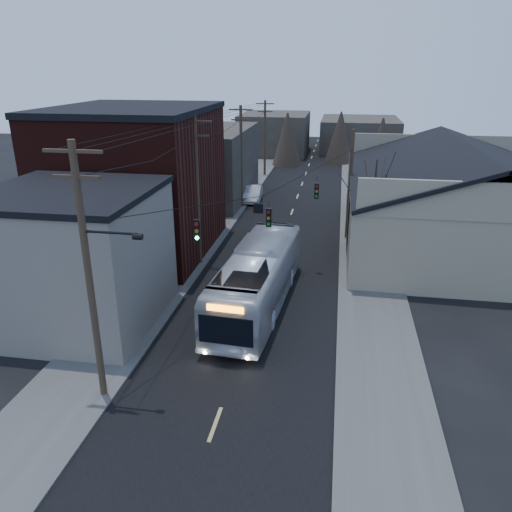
{
  "coord_description": "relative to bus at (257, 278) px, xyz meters",
  "views": [
    {
      "loc": [
        4.1,
        -13.05,
        12.87
      ],
      "look_at": [
        -0.14,
        12.34,
        3.0
      ],
      "focal_mm": 35.0,
      "sensor_mm": 36.0,
      "label": 1
    }
  ],
  "objects": [
    {
      "name": "utility_lines",
      "position": [
        -3.08,
        12.0,
        3.22
      ],
      "size": [
        11.24,
        45.28,
        10.5
      ],
      "color": "#382B1E",
      "rests_on": "ground"
    },
    {
      "name": "warehouse",
      "position": [
        13.03,
        12.85,
        0.96
      ],
      "size": [
        16.16,
        20.6,
        7.73
      ],
      "color": "gray",
      "rests_on": "ground"
    },
    {
      "name": "sidewalk_right",
      "position": [
        6.53,
        17.85,
        -1.68
      ],
      "size": [
        4.0,
        110.0,
        0.12
      ],
      "primitive_type": "cube",
      "color": "#474744",
      "rests_on": "ground"
    },
    {
      "name": "building_brick",
      "position": [
        -9.97,
        7.85,
        3.26
      ],
      "size": [
        10.0,
        12.0,
        10.0
      ],
      "primitive_type": "cube",
      "color": "black",
      "rests_on": "ground"
    },
    {
      "name": "bus",
      "position": [
        0.0,
        0.0,
        0.0
      ],
      "size": [
        3.77,
        12.66,
        3.48
      ],
      "primitive_type": "imported",
      "rotation": [
        0.0,
        0.0,
        3.07
      ],
      "color": "#B6BAC3",
      "rests_on": "ground"
    },
    {
      "name": "building_far_left",
      "position": [
        -5.97,
        52.85,
        1.26
      ],
      "size": [
        10.0,
        12.0,
        6.0
      ],
      "primitive_type": "cube",
      "color": "#332E29",
      "rests_on": "ground"
    },
    {
      "name": "building_clapboard",
      "position": [
        -8.97,
        -3.15,
        1.76
      ],
      "size": [
        8.0,
        8.0,
        7.0
      ],
      "primitive_type": "cube",
      "color": "slate",
      "rests_on": "ground"
    },
    {
      "name": "ground",
      "position": [
        0.03,
        -12.15,
        -1.74
      ],
      "size": [
        160.0,
        160.0,
        0.0
      ],
      "primitive_type": "plane",
      "color": "black",
      "rests_on": "ground"
    },
    {
      "name": "bare_tree",
      "position": [
        6.53,
        7.85,
        1.86
      ],
      "size": [
        0.4,
        0.4,
        7.2
      ],
      "primitive_type": "cone",
      "color": "black",
      "rests_on": "ground"
    },
    {
      "name": "building_left_far",
      "position": [
        -9.47,
        23.85,
        1.76
      ],
      "size": [
        9.0,
        14.0,
        7.0
      ],
      "primitive_type": "cube",
      "color": "#332E29",
      "rests_on": "ground"
    },
    {
      "name": "parked_car",
      "position": [
        -4.27,
        23.24,
        -0.98
      ],
      "size": [
        1.92,
        4.72,
        1.52
      ],
      "primitive_type": "imported",
      "rotation": [
        0.0,
        0.0,
        0.07
      ],
      "color": "#B4B7BD",
      "rests_on": "ground"
    },
    {
      "name": "road_surface",
      "position": [
        0.03,
        17.85,
        -1.73
      ],
      "size": [
        9.0,
        110.0,
        0.02
      ],
      "primitive_type": "cube",
      "color": "black",
      "rests_on": "ground"
    },
    {
      "name": "building_far_right",
      "position": [
        7.03,
        57.85,
        0.76
      ],
      "size": [
        12.0,
        14.0,
        5.0
      ],
      "primitive_type": "cube",
      "color": "#332E29",
      "rests_on": "ground"
    },
    {
      "name": "sidewalk_left",
      "position": [
        -6.47,
        17.85,
        -1.68
      ],
      "size": [
        4.0,
        110.0,
        0.12
      ],
      "primitive_type": "cube",
      "color": "#474744",
      "rests_on": "ground"
    }
  ]
}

